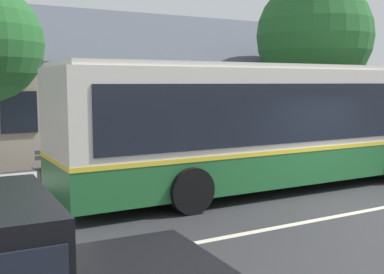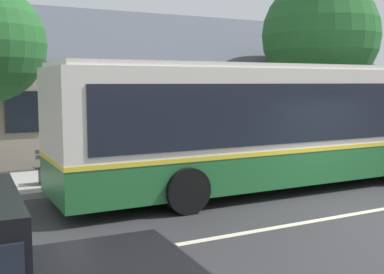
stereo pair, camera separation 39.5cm
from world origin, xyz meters
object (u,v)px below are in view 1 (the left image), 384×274
at_px(street_tree_primary, 316,40).
at_px(bus_stop_sign, 379,113).
at_px(transit_bus, 273,122).
at_px(bench_down_street, 68,167).

distance_m(street_tree_primary, bus_stop_sign, 3.66).
distance_m(transit_bus, street_tree_primary, 7.37).
bearing_deg(transit_bus, street_tree_primary, 37.51).
height_order(bench_down_street, bus_stop_sign, bus_stop_sign).
xyz_separation_m(bench_down_street, street_tree_primary, (10.21, 1.71, 3.82)).
distance_m(bench_down_street, street_tree_primary, 11.04).
bearing_deg(street_tree_primary, bus_stop_sign, -60.25).
relative_size(bench_down_street, street_tree_primary, 0.26).
distance_m(bench_down_street, bus_stop_sign, 11.46).
xyz_separation_m(transit_bus, street_tree_primary, (5.45, 4.18, 2.67)).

